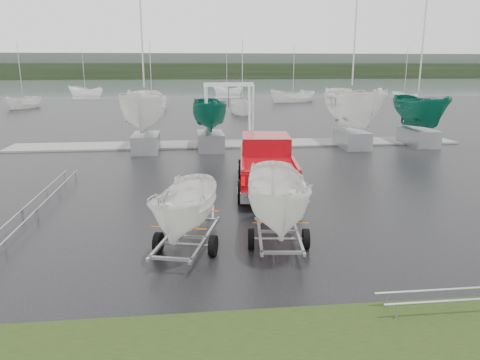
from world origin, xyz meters
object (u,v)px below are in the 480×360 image
at_px(trailer_hitched, 280,152).
at_px(boat_hoist, 229,105).
at_px(pickup_truck, 266,162).
at_px(trailer_parked, 185,169).

bearing_deg(trailer_hitched, boat_hoist, 96.04).
bearing_deg(trailer_hitched, pickup_truck, 90.00).
xyz_separation_m(trailer_hitched, trailer_parked, (-2.67, -0.12, -0.39)).
relative_size(pickup_truck, trailer_hitched, 1.30).
bearing_deg(pickup_truck, boat_hoist, 99.60).
bearing_deg(trailer_hitched, trailer_parked, -170.75).
height_order(trailer_hitched, trailer_parked, trailer_hitched).
relative_size(trailer_hitched, boat_hoist, 1.27).
relative_size(pickup_truck, boat_hoist, 1.66).
relative_size(trailer_parked, boat_hoist, 1.09).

